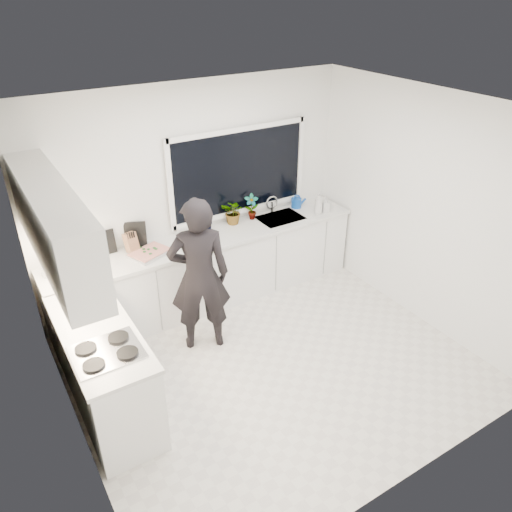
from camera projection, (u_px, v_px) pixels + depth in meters
floor at (273, 365)px, 5.40m from camera, size 4.00×3.50×0.02m
wall_back at (195, 195)px, 6.03m from camera, size 4.00×0.02×2.70m
wall_left at (57, 324)px, 3.81m from camera, size 0.02×3.50×2.70m
wall_right at (423, 210)px, 5.65m from camera, size 0.02×3.50×2.70m
ceiling at (279, 111)px, 4.06m from camera, size 4.00×3.50×0.02m
window at (239, 172)px, 6.18m from camera, size 1.80×0.02×1.00m
base_cabinets_back at (210, 271)px, 6.25m from camera, size 3.92×0.58×0.88m
base_cabinets_left at (105, 371)px, 4.67m from camera, size 0.58×1.60×0.88m
countertop_back at (209, 239)px, 6.02m from camera, size 3.94×0.62×0.04m
countertop_left at (97, 332)px, 4.44m from camera, size 0.62×1.60×0.04m
upper_cabinets at (53, 224)px, 4.18m from camera, size 0.34×2.10×0.70m
sink at (280, 221)px, 6.52m from camera, size 0.58×0.42×0.14m
faucet at (272, 205)px, 6.59m from camera, size 0.03×0.03×0.22m
stovetop at (107, 352)px, 4.16m from camera, size 0.56×0.48×0.03m
person at (199, 276)px, 5.28m from camera, size 0.76×0.63×1.79m
pizza_tray at (150, 253)px, 5.64m from camera, size 0.53×0.47×0.03m
pizza at (150, 252)px, 5.63m from camera, size 0.48×0.42×0.01m
watering_can at (296, 203)px, 6.75m from camera, size 0.14×0.14×0.13m
paper_towel_roll at (48, 264)px, 5.19m from camera, size 0.13×0.13×0.26m
knife_block at (131, 243)px, 5.65m from camera, size 0.15×0.13×0.22m
utensil_crock at (83, 298)px, 4.73m from camera, size 0.17×0.17×0.16m
picture_frame_large at (106, 242)px, 5.59m from camera, size 0.22×0.02×0.28m
picture_frame_small at (135, 234)px, 5.75m from camera, size 0.24×0.12×0.30m
herb_plants at (234, 212)px, 6.26m from camera, size 0.84×0.38×0.34m
soap_bottles at (321, 204)px, 6.57m from camera, size 0.25×0.15×0.28m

